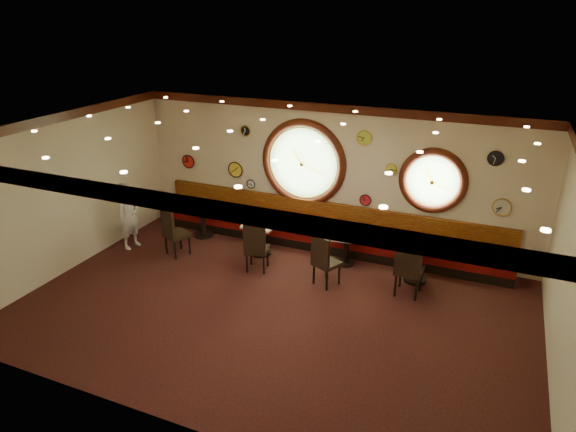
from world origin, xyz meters
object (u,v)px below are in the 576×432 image
object	(u,v)px
table_a	(203,217)
condiment_b_salt	(258,219)
condiment_b_pepper	(257,222)
condiment_b_bottle	(269,219)
condiment_a_salt	(201,202)
condiment_c_bottle	(354,231)
condiment_d_salt	(418,240)
condiment_a_bottle	(205,201)
condiment_c_pepper	(349,233)
table_c	(346,246)
condiment_a_pepper	(202,203)
table_d	(417,258)
chair_c	(324,257)
chair_d	(409,264)
waiter	(129,216)
condiment_c_salt	(346,232)
condiment_d_bottle	(423,242)
condiment_d_pepper	(422,244)
chair_a	(172,229)
chair_b	(256,244)
table_b	(261,235)

from	to	relation	value
table_a	condiment_b_salt	bearing A→B (deg)	-10.01
condiment_b_pepper	condiment_b_bottle	distance (m)	0.27
condiment_a_salt	condiment_c_bottle	xyz separation A→B (m)	(3.69, -0.04, -0.08)
condiment_d_salt	condiment_a_bottle	bearing A→B (deg)	178.02
condiment_c_pepper	condiment_b_bottle	size ratio (longest dim) A/B	0.53
table_c	condiment_c_bottle	distance (m)	0.35
table_a	condiment_c_bottle	world-z (taller)	condiment_c_bottle
table_c	condiment_a_pepper	xyz separation A→B (m)	(-3.52, 0.08, 0.40)
table_d	condiment_b_salt	distance (m)	3.44
chair_c	condiment_a_pepper	bearing A→B (deg)	-173.66
chair_c	chair_d	bearing A→B (deg)	32.94
table_d	condiment_b_salt	xyz separation A→B (m)	(-3.42, -0.07, 0.29)
condiment_b_salt	waiter	bearing A→B (deg)	-162.62
condiment_c_salt	condiment_b_bottle	bearing A→B (deg)	-172.23
condiment_c_pepper	condiment_d_bottle	world-z (taller)	condiment_d_bottle
table_d	chair_d	distance (m)	0.68
condiment_a_salt	condiment_a_pepper	world-z (taller)	condiment_a_salt
condiment_c_pepper	condiment_d_pepper	size ratio (longest dim) A/B	0.88
table_d	condiment_d_pepper	bearing A→B (deg)	-18.80
chair_a	condiment_b_pepper	distance (m)	1.84
condiment_a_bottle	condiment_b_bottle	size ratio (longest dim) A/B	1.11
condiment_c_salt	waiter	bearing A→B (deg)	-166.37
table_c	table_d	bearing A→B (deg)	-6.01
condiment_b_salt	condiment_d_salt	bearing A→B (deg)	2.66
chair_a	condiment_d_bottle	world-z (taller)	chair_a
condiment_b_bottle	condiment_d_bottle	xyz separation A→B (m)	(3.25, 0.05, 0.04)
condiment_a_pepper	waiter	xyz separation A→B (m)	(-1.17, -1.17, -0.06)
table_d	condiment_c_salt	bearing A→B (deg)	172.49
condiment_d_pepper	condiment_d_bottle	bearing A→B (deg)	85.49
condiment_a_salt	condiment_c_bottle	world-z (taller)	condiment_a_salt
chair_b	waiter	xyz separation A→B (m)	(-3.10, -0.05, 0.15)
chair_b	condiment_a_bottle	bearing A→B (deg)	136.41
condiment_b_salt	condiment_c_pepper	world-z (taller)	condiment_b_salt
table_a	condiment_a_pepper	size ratio (longest dim) A/B	9.76
table_a	table_b	xyz separation A→B (m)	(1.68, -0.34, -0.02)
condiment_c_pepper	condiment_a_bottle	size ratio (longest dim) A/B	0.47
table_d	condiment_d_salt	xyz separation A→B (m)	(-0.04, 0.09, 0.34)
condiment_c_pepper	condiment_b_pepper	bearing A→B (deg)	-169.06
condiment_a_pepper	chair_d	bearing A→B (deg)	-10.21
condiment_a_salt	condiment_d_bottle	bearing A→B (deg)	-2.58
chair_b	condiment_b_salt	bearing A→B (deg)	101.16
table_d	condiment_d_salt	distance (m)	0.35
chair_d	condiment_a_bottle	world-z (taller)	chair_d
chair_d	condiment_b_pepper	bearing A→B (deg)	174.36
condiment_c_salt	condiment_d_bottle	bearing A→B (deg)	-6.37
condiment_b_pepper	condiment_b_bottle	world-z (taller)	condiment_b_bottle
condiment_a_salt	condiment_d_salt	distance (m)	5.01
table_c	condiment_b_pepper	xyz separation A→B (m)	(-1.88, -0.37, 0.37)
condiment_a_pepper	condiment_c_bottle	distance (m)	3.65
chair_c	chair_d	distance (m)	1.59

